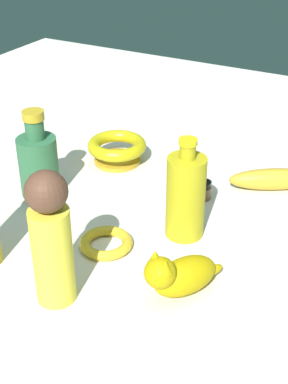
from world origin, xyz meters
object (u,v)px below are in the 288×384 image
bangle (106,243)px  banana (274,179)px  bottle_tall (186,196)px  nail_polish_jar (202,190)px  bowl (117,148)px  bottle_short (38,163)px  cat_figurine (179,274)px  person_figure_adult (51,238)px

bangle → banana: (-0.35, 0.20, 0.01)m
bottle_tall → nail_polish_jar: size_ratio=5.11×
bowl → bottle_short: bottle_short is taller
cat_figurine → nail_polish_jar: size_ratio=3.62×
bottle_tall → banana: bottle_tall is taller
bottle_tall → person_figure_adult: person_figure_adult is taller
banana → bottle_short: 0.50m
cat_figurine → bottle_tall: bearing=-158.1°
person_figure_adult → cat_figurine: 0.21m
person_figure_adult → banana: bearing=158.1°
bowl → cat_figurine: bearing=42.9°
person_figure_adult → bottle_short: 0.33m
person_figure_adult → nail_polish_jar: bearing=168.2°
bottle_short → cat_figurine: bearing=69.5°
bowl → person_figure_adult: person_figure_adult is taller
nail_polish_jar → bottle_short: size_ratio=0.21×
person_figure_adult → cat_figurine: (-0.10, 0.17, -0.08)m
bottle_tall → nail_polish_jar: (-0.14, -0.02, -0.06)m
bottle_tall → bangle: size_ratio=2.02×
bottle_tall → bowl: (-0.19, -0.26, -0.05)m
bottle_short → bowl: bearing=161.6°
bangle → cat_figurine: cat_figurine is taller
bowl → bangle: 0.33m
nail_polish_jar → bottle_tall: bearing=9.0°
bowl → banana: size_ratio=0.70×
person_figure_adult → bottle_short: (-0.25, -0.22, -0.04)m
person_figure_adult → cat_figurine: size_ratio=1.65×
banana → nail_polish_jar: size_ratio=5.08×
bottle_short → nail_polish_jar: bearing=115.8°
bottle_tall → cat_figurine: (0.16, 0.06, -0.04)m
bangle → banana: banana is taller
person_figure_adult → cat_figurine: person_figure_adult is taller
cat_figurine → person_figure_adult: bearing=-58.8°
bowl → person_figure_adult: (0.45, 0.16, 0.08)m
banana → nail_polish_jar: bearing=-169.1°
bangle → cat_figurine: (0.05, 0.17, 0.03)m
cat_figurine → nail_polish_jar: (-0.29, -0.08, -0.02)m
bangle → bottle_short: bottle_short is taller
bottle_tall → bottle_short: (0.01, -0.33, -0.01)m
banana → bangle: bearing=-151.1°
bowl → bottle_short: 0.21m
cat_figurine → banana: bearing=175.0°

